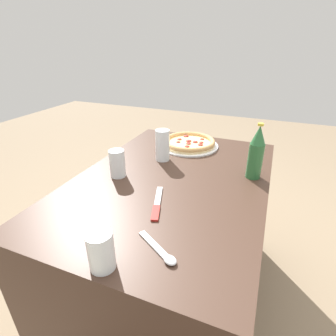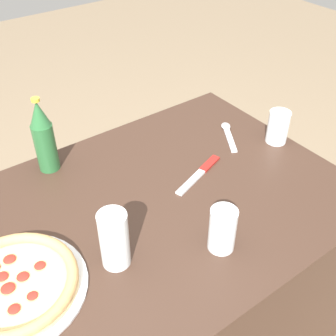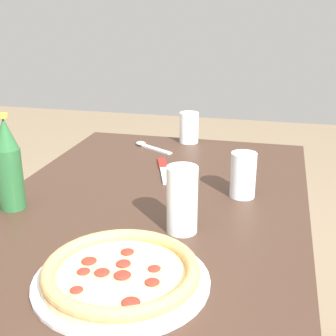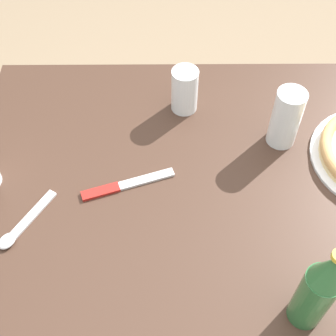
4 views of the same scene
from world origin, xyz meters
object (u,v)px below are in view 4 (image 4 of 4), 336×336
at_px(beer_bottle, 318,289).
at_px(glass_lemonade, 286,119).
at_px(spoon, 19,229).
at_px(glass_water, 185,92).
at_px(knife, 124,185).

bearing_deg(beer_bottle, glass_lemonade, 87.04).
relative_size(glass_lemonade, spoon, 0.98).
distance_m(glass_water, knife, 0.30).
height_order(glass_lemonade, spoon, glass_lemonade).
relative_size(glass_lemonade, knife, 0.72).
xyz_separation_m(beer_bottle, spoon, (-0.59, 0.19, -0.11)).
bearing_deg(spoon, beer_bottle, -18.02).
height_order(glass_water, beer_bottle, beer_bottle).
relative_size(beer_bottle, knife, 1.13).
bearing_deg(glass_lemonade, glass_water, 154.07).
xyz_separation_m(glass_water, knife, (-0.15, -0.26, -0.05)).
xyz_separation_m(beer_bottle, knife, (-0.36, 0.31, -0.11)).
xyz_separation_m(glass_lemonade, spoon, (-0.61, -0.26, -0.07)).
distance_m(glass_lemonade, knife, 0.42).
xyz_separation_m(glass_lemonade, knife, (-0.39, -0.14, -0.07)).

